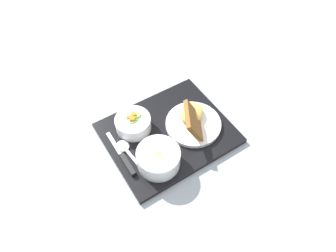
% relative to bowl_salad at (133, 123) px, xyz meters
% --- Properties ---
extents(ground_plane, '(4.00, 4.00, 0.00)m').
position_rel_bowl_salad_xyz_m(ground_plane, '(0.08, -0.08, -0.04)').
color(ground_plane, '#99A3AD').
extents(serving_tray, '(0.41, 0.35, 0.02)m').
position_rel_bowl_salad_xyz_m(serving_tray, '(0.08, -0.08, -0.03)').
color(serving_tray, black).
rests_on(serving_tray, ground_plane).
extents(bowl_salad, '(0.11, 0.11, 0.06)m').
position_rel_bowl_salad_xyz_m(bowl_salad, '(0.00, 0.00, 0.00)').
color(bowl_salad, white).
rests_on(bowl_salad, serving_tray).
extents(bowl_soup, '(0.13, 0.13, 0.06)m').
position_rel_bowl_salad_xyz_m(bowl_soup, '(-0.01, -0.15, 0.01)').
color(bowl_soup, white).
rests_on(bowl_soup, serving_tray).
extents(plate_main, '(0.18, 0.18, 0.10)m').
position_rel_bowl_salad_xyz_m(plate_main, '(0.16, -0.10, -0.01)').
color(plate_main, white).
rests_on(plate_main, serving_tray).
extents(knife, '(0.03, 0.18, 0.01)m').
position_rel_bowl_salad_xyz_m(knife, '(-0.09, -0.09, -0.02)').
color(knife, silver).
rests_on(knife, serving_tray).
extents(spoon, '(0.04, 0.15, 0.01)m').
position_rel_bowl_salad_xyz_m(spoon, '(-0.07, -0.07, -0.02)').
color(spoon, silver).
rests_on(spoon, serving_tray).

